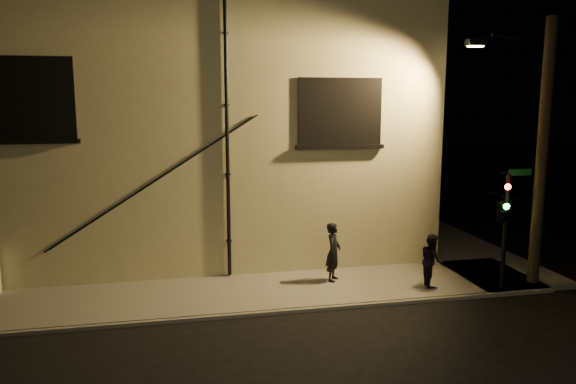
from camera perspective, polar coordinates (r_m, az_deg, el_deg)
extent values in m
plane|color=black|center=(14.76, 2.46, -11.94)|extent=(90.00, 90.00, 0.00)
cube|color=slate|center=(15.73, -9.78, -10.46)|extent=(20.00, 3.00, 0.12)
cube|color=slate|center=(24.11, 12.72, -3.49)|extent=(3.00, 16.00, 0.12)
cube|color=beige|center=(22.32, -10.92, 6.42)|extent=(16.00, 12.00, 8.50)
cube|color=black|center=(22.52, -11.29, 17.66)|extent=(16.20, 12.20, 0.30)
cube|color=black|center=(16.64, -24.61, 8.68)|extent=(2.20, 0.10, 2.20)
cube|color=#A5B28C|center=(16.66, -24.59, 8.68)|extent=(1.98, 0.05, 1.98)
cube|color=black|center=(17.05, 5.30, 8.15)|extent=(2.60, 0.10, 2.00)
cube|color=#A5B28C|center=(17.06, 5.29, 8.15)|extent=(2.38, 0.05, 1.78)
cylinder|color=black|center=(16.33, -6.19, 5.65)|extent=(0.11, 0.11, 8.30)
cylinder|color=black|center=(16.42, -13.78, 0.85)|extent=(5.96, 0.04, 3.75)
cylinder|color=black|center=(16.41, -13.37, 1.07)|extent=(5.96, 0.04, 3.75)
imported|color=black|center=(16.45, 4.63, -6.09)|extent=(0.67, 0.75, 1.72)
imported|color=black|center=(16.49, 14.39, -6.72)|extent=(0.68, 0.82, 1.50)
cylinder|color=black|center=(16.76, 21.17, -3.78)|extent=(0.12, 0.12, 3.22)
imported|color=black|center=(16.40, 20.90, -1.60)|extent=(0.44, 1.94, 0.78)
sphere|color=#FF140C|center=(16.16, 21.44, 0.49)|extent=(0.17, 0.17, 0.17)
sphere|color=#14FF3F|center=(16.25, 21.32, -1.38)|extent=(0.17, 0.17, 0.17)
cube|color=#0C4C1E|center=(16.67, 22.52, 1.87)|extent=(0.70, 0.03, 0.18)
cylinder|color=black|center=(17.31, 24.39, 3.35)|extent=(0.32, 0.32, 7.59)
cylinder|color=black|center=(17.30, 21.85, 14.38)|extent=(1.92, 1.05, 0.10)
cube|color=black|center=(17.34, 18.52, 14.20)|extent=(0.55, 0.28, 0.18)
cube|color=#FFC672|center=(17.33, 18.50, 13.87)|extent=(0.42, 0.20, 0.04)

